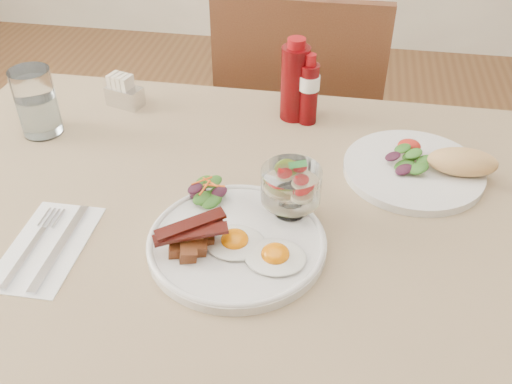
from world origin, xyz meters
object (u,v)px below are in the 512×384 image
object	(u,v)px
second_plate	(425,167)
ketchup_bottle	(295,82)
main_plate	(237,243)
table	(261,254)
sugar_caddy	(124,93)
fruit_cup	(291,185)
chair_far	(299,128)
water_glass	(37,106)
hot_sauce_bottle	(309,90)

from	to	relation	value
second_plate	ketchup_bottle	distance (m)	0.32
main_plate	ketchup_bottle	world-z (taller)	ketchup_bottle
table	sugar_caddy	world-z (taller)	sugar_caddy
fruit_cup	ketchup_bottle	xyz separation A→B (m)	(-0.03, 0.33, 0.01)
main_plate	ketchup_bottle	size ratio (longest dim) A/B	1.61
chair_far	table	bearing A→B (deg)	-90.00
main_plate	ketchup_bottle	distance (m)	0.42
main_plate	water_glass	bearing A→B (deg)	149.50
chair_far	sugar_caddy	world-z (taller)	chair_far
ketchup_bottle	sugar_caddy	distance (m)	0.37
chair_far	ketchup_bottle	xyz separation A→B (m)	(0.01, -0.33, 0.31)
sugar_caddy	ketchup_bottle	bearing A→B (deg)	18.58
chair_far	ketchup_bottle	distance (m)	0.45
hot_sauce_bottle	sugar_caddy	size ratio (longest dim) A/B	1.76
chair_far	hot_sauce_bottle	xyz separation A→B (m)	(0.05, -0.34, 0.30)
main_plate	sugar_caddy	size ratio (longest dim) A/B	3.27
table	ketchup_bottle	xyz separation A→B (m)	(0.01, 0.33, 0.17)
water_glass	ketchup_bottle	bearing A→B (deg)	16.61
table	water_glass	xyz separation A→B (m)	(-0.48, 0.19, 0.15)
chair_far	fruit_cup	xyz separation A→B (m)	(0.05, -0.66, 0.30)
ketchup_bottle	water_glass	xyz separation A→B (m)	(-0.50, -0.15, -0.02)
hot_sauce_bottle	second_plate	bearing A→B (deg)	-33.49
table	ketchup_bottle	world-z (taller)	ketchup_bottle
ketchup_bottle	hot_sauce_bottle	xyz separation A→B (m)	(0.03, -0.02, -0.01)
ketchup_bottle	second_plate	bearing A→B (deg)	-32.72
fruit_cup	water_glass	size ratio (longest dim) A/B	0.72
main_plate	water_glass	distance (m)	0.53
sugar_caddy	main_plate	bearing A→B (deg)	-33.96
second_plate	water_glass	bearing A→B (deg)	178.49
chair_far	ketchup_bottle	world-z (taller)	chair_far
ketchup_bottle	water_glass	size ratio (longest dim) A/B	1.28
water_glass	second_plate	bearing A→B (deg)	-1.51
ketchup_bottle	sugar_caddy	bearing A→B (deg)	-178.14
table	second_plate	size ratio (longest dim) A/B	4.79
table	ketchup_bottle	bearing A→B (deg)	87.53
second_plate	ketchup_bottle	size ratio (longest dim) A/B	1.59
water_glass	fruit_cup	bearing A→B (deg)	-19.47
hot_sauce_bottle	water_glass	size ratio (longest dim) A/B	1.11
main_plate	fruit_cup	bearing A→B (deg)	48.25
table	chair_far	xyz separation A→B (m)	(0.00, 0.66, -0.14)
hot_sauce_bottle	water_glass	world-z (taller)	hot_sauce_bottle
main_plate	hot_sauce_bottle	distance (m)	0.41
main_plate	second_plate	distance (m)	0.39
chair_far	sugar_caddy	distance (m)	0.56
second_plate	water_glass	size ratio (longest dim) A/B	2.04
chair_far	second_plate	xyz separation A→B (m)	(0.28, -0.50, 0.24)
ketchup_bottle	main_plate	bearing A→B (deg)	-95.36
table	water_glass	size ratio (longest dim) A/B	9.76
table	ketchup_bottle	distance (m)	0.38
fruit_cup	sugar_caddy	distance (m)	0.52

